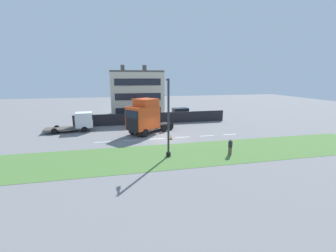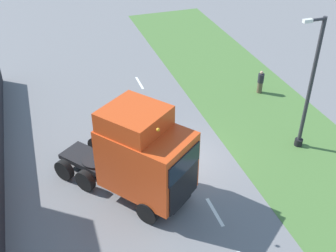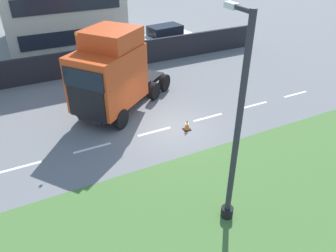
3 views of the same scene
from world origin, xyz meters
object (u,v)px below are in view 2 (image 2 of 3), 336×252
at_px(lamp_post, 308,94).
at_px(pedestrian, 260,82).
at_px(lorry_cab, 141,156).
at_px(traffic_cone_lead, 189,144).

distance_m(lamp_post, pedestrian, 6.42).
height_order(lorry_cab, traffic_cone_lead, lorry_cab).
height_order(pedestrian, traffic_cone_lead, pedestrian).
distance_m(lorry_cab, traffic_cone_lead, 4.74).
relative_size(lamp_post, pedestrian, 4.61).
height_order(lamp_post, pedestrian, lamp_post).
relative_size(lorry_cab, traffic_cone_lead, 11.70).
xyz_separation_m(lorry_cab, pedestrian, (-9.87, -6.99, -1.55)).
relative_size(lamp_post, traffic_cone_lead, 12.38).
bearing_deg(lamp_post, lorry_cab, 7.10).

